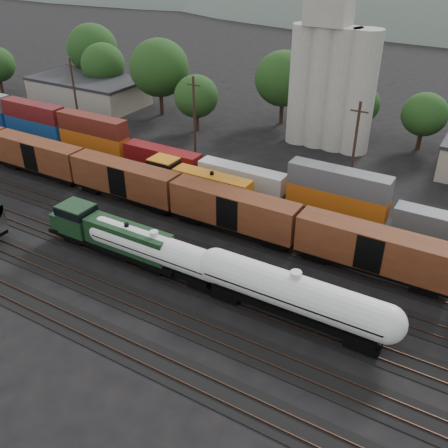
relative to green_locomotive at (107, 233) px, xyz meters
The scene contains 12 objects.
ground 7.60m from the green_locomotive, 44.15° to the left, with size 600.00×600.00×0.00m, color black.
tracks 7.58m from the green_locomotive, 44.15° to the left, with size 180.00×33.20×0.20m.
green_locomotive is the anchor object (origin of this frame).
tank_car_a 6.30m from the green_locomotive, ahead, with size 16.39×2.94×4.30m.
tank_car_b 21.05m from the green_locomotive, ahead, with size 18.75×3.36×4.91m.
orange_locomotive 15.01m from the green_locomotive, 87.56° to the left, with size 17.23×2.87×4.31m.
boxcar_string 19.85m from the green_locomotive, 30.27° to the left, with size 184.40×2.90×4.20m.
container_wall 22.91m from the green_locomotive, 119.20° to the left, with size 162.95×2.60×5.80m.
grain_silo 42.77m from the green_locomotive, 78.38° to the left, with size 13.40×5.00×29.00m.
industrial_sheds 41.94m from the green_locomotive, 73.69° to the left, with size 119.38×17.26×5.10m.
tree_band 45.76m from the green_locomotive, 74.62° to the left, with size 167.43×23.35×14.25m.
utility_poles 27.74m from the green_locomotive, 79.20° to the left, with size 122.20×0.36×12.00m.
Camera 1 is at (27.79, -36.83, 29.31)m, focal length 40.00 mm.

